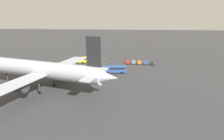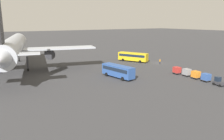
{
  "view_description": "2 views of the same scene",
  "coord_description": "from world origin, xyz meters",
  "px_view_note": "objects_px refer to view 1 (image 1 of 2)",
  "views": [
    {
      "loc": [
        -16.58,
        101.16,
        24.3
      ],
      "look_at": [
        -8.81,
        28.69,
        2.7
      ],
      "focal_mm": 28.0,
      "sensor_mm": 36.0,
      "label": 1
    },
    {
      "loc": [
        -56.83,
        56.23,
        14.82
      ],
      "look_at": [
        -9.36,
        25.99,
        2.25
      ],
      "focal_mm": 35.0,
      "sensor_mm": 36.0,
      "label": 2
    }
  ],
  "objects_px": {
    "shuttle_bus_far": "(115,69)",
    "worker_person": "(105,59)",
    "shuttle_bus_near": "(88,59)",
    "cargo_cart_orange": "(140,62)",
    "cargo_cart_grey": "(134,62)",
    "cargo_cart_red": "(128,62)",
    "baggage_tug": "(152,64)",
    "airplane": "(41,70)",
    "cargo_cart_blue": "(145,63)"
  },
  "relations": [
    {
      "from": "cargo_cart_grey",
      "to": "cargo_cart_orange",
      "type": "bearing_deg",
      "value": 173.4
    },
    {
      "from": "baggage_tug",
      "to": "cargo_cart_grey",
      "type": "relative_size",
      "value": 1.18
    },
    {
      "from": "worker_person",
      "to": "cargo_cart_orange",
      "type": "height_order",
      "value": "cargo_cart_orange"
    },
    {
      "from": "shuttle_bus_near",
      "to": "baggage_tug",
      "type": "xyz_separation_m",
      "value": [
        -35.98,
        2.45,
        -1.05
      ]
    },
    {
      "from": "cargo_cart_orange",
      "to": "cargo_cart_grey",
      "type": "height_order",
      "value": "same"
    },
    {
      "from": "shuttle_bus_near",
      "to": "cargo_cart_grey",
      "type": "bearing_deg",
      "value": 150.69
    },
    {
      "from": "cargo_cart_blue",
      "to": "cargo_cart_red",
      "type": "relative_size",
      "value": 1.0
    },
    {
      "from": "cargo_cart_orange",
      "to": "cargo_cart_grey",
      "type": "distance_m",
      "value": 3.17
    },
    {
      "from": "airplane",
      "to": "shuttle_bus_near",
      "type": "distance_m",
      "value": 41.13
    },
    {
      "from": "baggage_tug",
      "to": "cargo_cart_blue",
      "type": "distance_m",
      "value": 3.76
    },
    {
      "from": "shuttle_bus_near",
      "to": "cargo_cart_orange",
      "type": "relative_size",
      "value": 5.26
    },
    {
      "from": "airplane",
      "to": "shuttle_bus_far",
      "type": "height_order",
      "value": "airplane"
    },
    {
      "from": "shuttle_bus_far",
      "to": "baggage_tug",
      "type": "distance_m",
      "value": 24.74
    },
    {
      "from": "shuttle_bus_far",
      "to": "cargo_cart_blue",
      "type": "bearing_deg",
      "value": -141.54
    },
    {
      "from": "shuttle_bus_far",
      "to": "shuttle_bus_near",
      "type": "bearing_deg",
      "value": -55.8
    },
    {
      "from": "airplane",
      "to": "cargo_cart_orange",
      "type": "xyz_separation_m",
      "value": [
        -35.73,
        -38.5,
        -6.07
      ]
    },
    {
      "from": "worker_person",
      "to": "cargo_cart_orange",
      "type": "relative_size",
      "value": 0.8
    },
    {
      "from": "shuttle_bus_near",
      "to": "baggage_tug",
      "type": "bearing_deg",
      "value": 149.85
    },
    {
      "from": "baggage_tug",
      "to": "cargo_cart_red",
      "type": "distance_m",
      "value": 13.19
    },
    {
      "from": "airplane",
      "to": "cargo_cart_orange",
      "type": "height_order",
      "value": "airplane"
    },
    {
      "from": "baggage_tug",
      "to": "worker_person",
      "type": "xyz_separation_m",
      "value": [
        27.01,
        -7.61,
        -0.07
      ]
    },
    {
      "from": "shuttle_bus_far",
      "to": "baggage_tug",
      "type": "xyz_separation_m",
      "value": [
        -18.94,
        -15.88,
        -1.06
      ]
    },
    {
      "from": "cargo_cart_blue",
      "to": "cargo_cart_orange",
      "type": "relative_size",
      "value": 1.0
    },
    {
      "from": "baggage_tug",
      "to": "cargo_cart_grey",
      "type": "xyz_separation_m",
      "value": [
        10.02,
        -1.06,
        0.25
      ]
    },
    {
      "from": "shuttle_bus_far",
      "to": "cargo_cart_red",
      "type": "bearing_deg",
      "value": -117.93
    },
    {
      "from": "cargo_cart_blue",
      "to": "baggage_tug",
      "type": "bearing_deg",
      "value": 171.85
    },
    {
      "from": "shuttle_bus_near",
      "to": "shuttle_bus_far",
      "type": "distance_m",
      "value": 25.03
    },
    {
      "from": "shuttle_bus_far",
      "to": "cargo_cart_red",
      "type": "relative_size",
      "value": 4.91
    },
    {
      "from": "shuttle_bus_near",
      "to": "baggage_tug",
      "type": "height_order",
      "value": "shuttle_bus_near"
    },
    {
      "from": "cargo_cart_grey",
      "to": "cargo_cart_red",
      "type": "relative_size",
      "value": 1.0
    },
    {
      "from": "worker_person",
      "to": "shuttle_bus_far",
      "type": "bearing_deg",
      "value": 108.96
    },
    {
      "from": "shuttle_bus_far",
      "to": "worker_person",
      "type": "xyz_separation_m",
      "value": [
        8.07,
        -23.5,
        -1.13
      ]
    },
    {
      "from": "cargo_cart_grey",
      "to": "cargo_cart_red",
      "type": "xyz_separation_m",
      "value": [
        3.15,
        0.41,
        0.0
      ]
    },
    {
      "from": "baggage_tug",
      "to": "cargo_cart_orange",
      "type": "height_order",
      "value": "baggage_tug"
    },
    {
      "from": "cargo_cart_red",
      "to": "cargo_cart_orange",
      "type": "bearing_deg",
      "value": -179.61
    },
    {
      "from": "shuttle_bus_far",
      "to": "cargo_cart_grey",
      "type": "xyz_separation_m",
      "value": [
        -8.92,
        -16.95,
        -0.81
      ]
    },
    {
      "from": "cargo_cart_orange",
      "to": "cargo_cart_blue",
      "type": "bearing_deg",
      "value": 176.98
    },
    {
      "from": "baggage_tug",
      "to": "cargo_cart_blue",
      "type": "height_order",
      "value": "baggage_tug"
    },
    {
      "from": "cargo_cart_orange",
      "to": "shuttle_bus_near",
      "type": "bearing_deg",
      "value": -3.44
    },
    {
      "from": "baggage_tug",
      "to": "cargo_cart_grey",
      "type": "bearing_deg",
      "value": 1.7
    },
    {
      "from": "worker_person",
      "to": "cargo_cart_blue",
      "type": "xyz_separation_m",
      "value": [
        -23.29,
        7.08,
        0.32
      ]
    },
    {
      "from": "shuttle_bus_far",
      "to": "cargo_cart_orange",
      "type": "xyz_separation_m",
      "value": [
        -12.07,
        -16.58,
        -0.81
      ]
    },
    {
      "from": "shuttle_bus_near",
      "to": "worker_person",
      "type": "distance_m",
      "value": 10.41
    },
    {
      "from": "shuttle_bus_near",
      "to": "cargo_cart_blue",
      "type": "height_order",
      "value": "shuttle_bus_near"
    },
    {
      "from": "baggage_tug",
      "to": "cargo_cart_blue",
      "type": "xyz_separation_m",
      "value": [
        3.72,
        -0.53,
        0.25
      ]
    },
    {
      "from": "cargo_cart_blue",
      "to": "cargo_cart_red",
      "type": "height_order",
      "value": "same"
    },
    {
      "from": "shuttle_bus_near",
      "to": "shuttle_bus_far",
      "type": "bearing_deg",
      "value": 106.65
    },
    {
      "from": "baggage_tug",
      "to": "cargo_cart_red",
      "type": "height_order",
      "value": "baggage_tug"
    },
    {
      "from": "worker_person",
      "to": "cargo_cart_red",
      "type": "distance_m",
      "value": 15.49
    },
    {
      "from": "airplane",
      "to": "shuttle_bus_near",
      "type": "relative_size",
      "value": 4.92
    }
  ]
}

